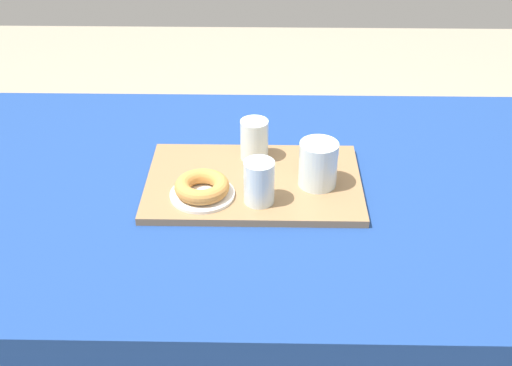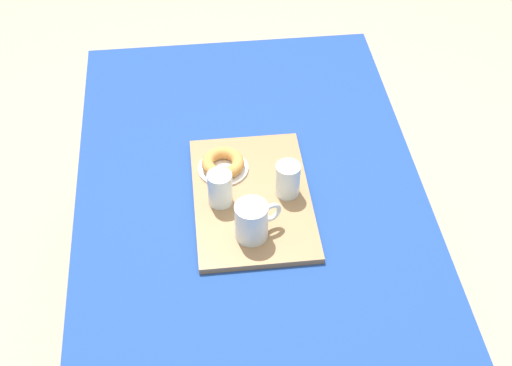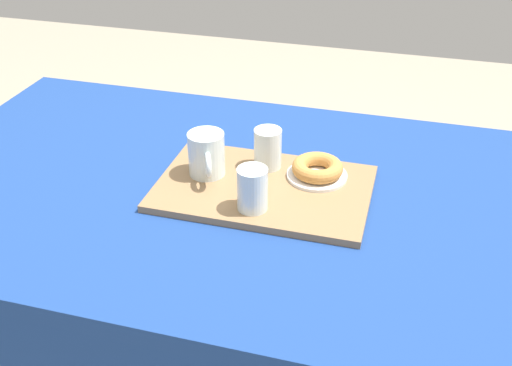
# 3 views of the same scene
# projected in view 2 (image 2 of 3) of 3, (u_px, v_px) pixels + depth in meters

# --- Properties ---
(dining_table) EXTENTS (1.55, 0.90, 0.72)m
(dining_table) POSITION_uv_depth(u_px,v_px,m) (254.00, 235.00, 1.92)
(dining_table) COLOR navy
(dining_table) RESTS_ON ground
(serving_tray) EXTENTS (0.46, 0.30, 0.02)m
(serving_tray) POSITION_uv_depth(u_px,v_px,m) (251.00, 198.00, 1.89)
(serving_tray) COLOR olive
(serving_tray) RESTS_ON dining_table
(tea_mug_left) EXTENTS (0.08, 0.12, 0.10)m
(tea_mug_left) POSITION_uv_depth(u_px,v_px,m) (252.00, 222.00, 1.75)
(tea_mug_left) COLOR silver
(tea_mug_left) RESTS_ON serving_tray
(water_glass_near) EXTENTS (0.06, 0.06, 0.09)m
(water_glass_near) POSITION_uv_depth(u_px,v_px,m) (220.00, 189.00, 1.84)
(water_glass_near) COLOR silver
(water_glass_near) RESTS_ON serving_tray
(water_glass_far) EXTENTS (0.06, 0.06, 0.09)m
(water_glass_far) POSITION_uv_depth(u_px,v_px,m) (288.00, 180.00, 1.86)
(water_glass_far) COLOR silver
(water_glass_far) RESTS_ON serving_tray
(donut_plate_left) EXTENTS (0.13, 0.13, 0.01)m
(donut_plate_left) POSITION_uv_depth(u_px,v_px,m) (223.00, 168.00, 1.95)
(donut_plate_left) COLOR white
(donut_plate_left) RESTS_ON serving_tray
(sugar_donut_left) EXTENTS (0.11, 0.11, 0.03)m
(sugar_donut_left) POSITION_uv_depth(u_px,v_px,m) (223.00, 163.00, 1.93)
(sugar_donut_left) COLOR #BC7F3D
(sugar_donut_left) RESTS_ON donut_plate_left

